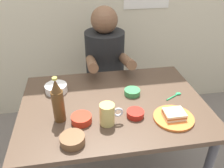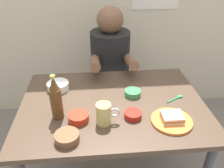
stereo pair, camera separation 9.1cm
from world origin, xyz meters
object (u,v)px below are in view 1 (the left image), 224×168
(dining_table, at_px, (113,115))
(stool, at_px, (106,97))
(plate_orange, at_px, (174,118))
(beer_mug, at_px, (108,114))
(beer_bottle, at_px, (58,102))
(rice_bowl_white, at_px, (56,88))
(sandwich, at_px, (174,114))
(person_seated, at_px, (105,56))

(dining_table, height_order, stool, dining_table)
(dining_table, distance_m, stool, 0.70)
(plate_orange, height_order, beer_mug, beer_mug)
(beer_bottle, height_order, rice_bowl_white, beer_bottle)
(plate_orange, bearing_deg, beer_bottle, 170.96)
(dining_table, xyz_separation_m, sandwich, (0.30, -0.21, 0.13))
(person_seated, bearing_deg, beer_bottle, -115.56)
(stool, distance_m, beer_mug, 0.93)
(dining_table, relative_size, person_seated, 1.53)
(beer_bottle, bearing_deg, stool, 64.78)
(stool, distance_m, rice_bowl_white, 0.72)
(dining_table, height_order, beer_mug, beer_mug)
(dining_table, distance_m, beer_bottle, 0.39)
(person_seated, relative_size, sandwich, 6.54)
(sandwich, height_order, rice_bowl_white, same)
(person_seated, bearing_deg, beer_mug, -97.03)
(stool, bearing_deg, beer_bottle, -115.22)
(person_seated, relative_size, beer_bottle, 2.75)
(dining_table, distance_m, rice_bowl_white, 0.41)
(person_seated, relative_size, beer_mug, 5.71)
(sandwich, distance_m, beer_mug, 0.36)
(stool, height_order, plate_orange, plate_orange)
(stool, xyz_separation_m, sandwich, (0.26, -0.84, 0.42))
(sandwich, bearing_deg, rice_bowl_white, 148.91)
(rice_bowl_white, bearing_deg, beer_bottle, -83.83)
(stool, xyz_separation_m, plate_orange, (0.26, -0.84, 0.40))
(person_seated, bearing_deg, dining_table, -93.41)
(stool, relative_size, plate_orange, 2.05)
(person_seated, bearing_deg, stool, 90.00)
(rice_bowl_white, bearing_deg, sandwich, -31.09)
(dining_table, relative_size, beer_bottle, 4.20)
(stool, xyz_separation_m, rice_bowl_white, (-0.38, -0.45, 0.42))
(dining_table, distance_m, sandwich, 0.38)
(dining_table, bearing_deg, person_seated, 86.59)
(stool, bearing_deg, dining_table, -93.35)
(person_seated, height_order, beer_mug, person_seated)
(rice_bowl_white, bearing_deg, dining_table, -27.74)
(stool, relative_size, beer_bottle, 1.72)
(dining_table, xyz_separation_m, plate_orange, (0.30, -0.21, 0.10))
(rice_bowl_white, bearing_deg, person_seated, 49.15)
(stool, xyz_separation_m, beer_bottle, (-0.35, -0.74, 0.51))
(beer_mug, bearing_deg, stool, 83.07)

